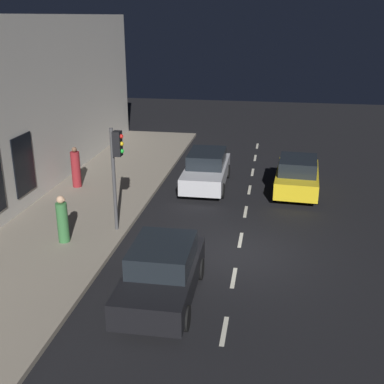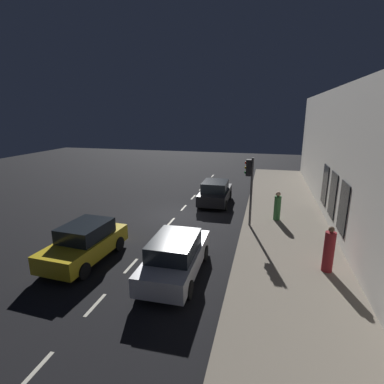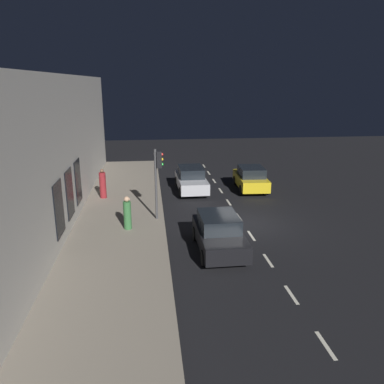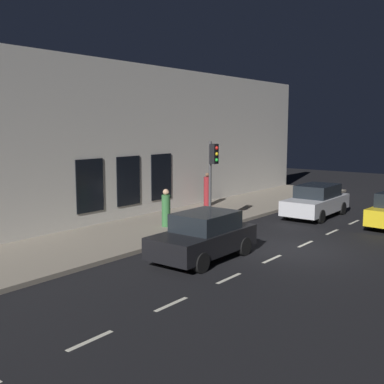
{
  "view_description": "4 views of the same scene",
  "coord_description": "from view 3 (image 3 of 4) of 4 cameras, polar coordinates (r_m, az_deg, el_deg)",
  "views": [
    {
      "loc": [
        -0.91,
        14.19,
        7.27
      ],
      "look_at": [
        1.57,
        -0.26,
        1.93
      ],
      "focal_mm": 45.42,
      "sensor_mm": 36.0,
      "label": 1
    },
    {
      "loc": [
        5.05,
        -16.02,
        5.98
      ],
      "look_at": [
        1.09,
        -0.48,
        1.68
      ],
      "focal_mm": 27.64,
      "sensor_mm": 36.0,
      "label": 2
    },
    {
      "loc": [
        4.67,
        17.78,
        6.97
      ],
      "look_at": [
        2.66,
        0.21,
        1.84
      ],
      "focal_mm": 35.52,
      "sensor_mm": 36.0,
      "label": 3
    },
    {
      "loc": [
        -7.48,
        15.46,
        4.46
      ],
      "look_at": [
        3.12,
        2.01,
        2.05
      ],
      "focal_mm": 44.47,
      "sensor_mm": 36.0,
      "label": 4
    }
  ],
  "objects": [
    {
      "name": "sidewalk",
      "position": [
        19.14,
        -10.86,
        -5.24
      ],
      "size": [
        4.5,
        32.0,
        0.15
      ],
      "color": "gray",
      "rests_on": "ground"
    },
    {
      "name": "pedestrian_1",
      "position": [
        18.44,
        -9.68,
        -3.26
      ],
      "size": [
        0.39,
        0.39,
        1.63
      ],
      "rotation": [
        0.0,
        0.0,
        1.63
      ],
      "color": "#336B38",
      "rests_on": "sidewalk"
    },
    {
      "name": "parked_car_1",
      "position": [
        25.1,
        -0.14,
        1.93
      ],
      "size": [
        1.92,
        4.44,
        1.58
      ],
      "rotation": [
        0.0,
        0.0,
        0.01
      ],
      "color": "#B7B7BC",
      "rests_on": "ground"
    },
    {
      "name": "pedestrian_0",
      "position": [
        23.67,
        -13.25,
        1.08
      ],
      "size": [
        0.53,
        0.53,
        1.8
      ],
      "rotation": [
        0.0,
        0.0,
        0.47
      ],
      "color": "maroon",
      "rests_on": "sidewalk"
    },
    {
      "name": "traffic_light",
      "position": [
        19.11,
        -5.12,
        3.34
      ],
      "size": [
        0.47,
        0.32,
        3.64
      ],
      "color": "#424244",
      "rests_on": "sidewalk"
    },
    {
      "name": "building_facade",
      "position": [
        18.55,
        -19.35,
        5.0
      ],
      "size": [
        0.65,
        32.0,
        7.33
      ],
      "color": "beige",
      "rests_on": "ground"
    },
    {
      "name": "parked_car_2",
      "position": [
        25.65,
        8.81,
        2.05
      ],
      "size": [
        2.03,
        4.07,
        1.58
      ],
      "rotation": [
        0.0,
        0.0,
        3.08
      ],
      "color": "gold",
      "rests_on": "ground"
    },
    {
      "name": "lane_centre_line",
      "position": [
        20.57,
        7.01,
        -3.74
      ],
      "size": [
        0.12,
        27.2,
        0.01
      ],
      "color": "beige",
      "rests_on": "ground"
    },
    {
      "name": "parked_car_0",
      "position": [
        16.26,
        4.07,
        -6.2
      ],
      "size": [
        1.94,
        4.04,
        1.58
      ],
      "rotation": [
        0.0,
        0.0,
        0.01
      ],
      "color": "black",
      "rests_on": "ground"
    },
    {
      "name": "ground_plane",
      "position": [
        19.66,
        7.68,
        -4.73
      ],
      "size": [
        60.0,
        60.0,
        0.0
      ],
      "primitive_type": "plane",
      "color": "black"
    }
  ]
}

